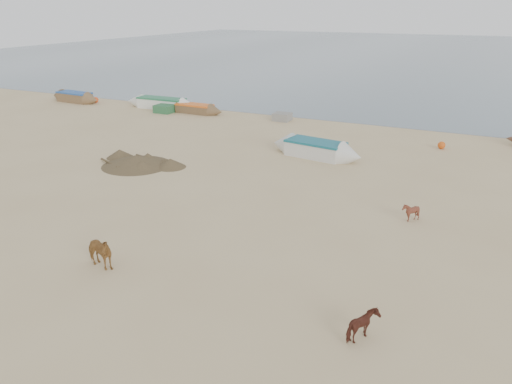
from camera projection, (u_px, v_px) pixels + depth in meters
ground at (205, 257)px, 16.80m from camera, size 140.00×140.00×0.00m
sea at (452, 54)px, 85.92m from camera, size 160.00×160.00×0.00m
cow_adult at (98, 252)px, 15.95m from camera, size 1.41×0.84×1.12m
calf_front at (411, 212)px, 19.50m from camera, size 0.78×0.72×0.77m
calf_right at (364, 327)px, 12.52m from camera, size 0.70×0.81×0.82m
near_canoe at (315, 149)px, 27.77m from camera, size 5.67×2.33×0.90m
debris_pile at (136, 160)px, 26.32m from camera, size 3.95×3.95×0.55m
waterline_canoes at (354, 123)px, 33.94m from camera, size 56.26×3.88×0.90m
beach_clutter at (418, 134)px, 31.57m from camera, size 47.41×3.78×0.64m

